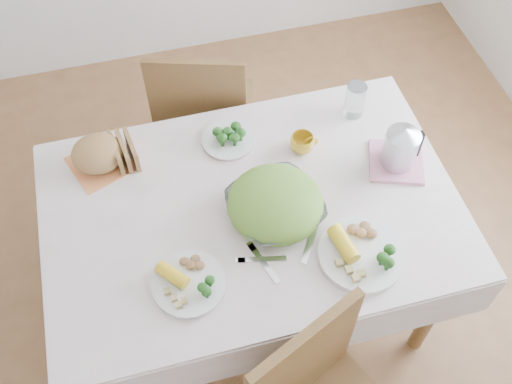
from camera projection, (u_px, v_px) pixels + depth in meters
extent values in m
plane|color=brown|center=(253.00, 299.00, 2.78)|extent=(3.60, 3.60, 0.00)
cube|color=brown|center=(253.00, 259.00, 2.48)|extent=(1.40, 0.90, 0.75)
cube|color=silver|center=(252.00, 208.00, 2.17)|extent=(1.50, 1.00, 0.01)
cube|color=brown|center=(206.00, 112.00, 2.84)|extent=(0.54, 0.54, 0.95)
imported|color=white|center=(275.00, 208.00, 2.11)|extent=(0.39, 0.39, 0.08)
cylinder|color=white|center=(189.00, 284.00, 1.97)|extent=(0.32, 0.32, 0.02)
cylinder|color=white|center=(361.00, 255.00, 2.03)|extent=(0.34, 0.34, 0.02)
cylinder|color=beige|center=(228.00, 140.00, 2.33)|extent=(0.21, 0.21, 0.02)
cube|color=#EB8646|center=(101.00, 164.00, 2.28)|extent=(0.27, 0.27, 0.00)
ellipsoid|color=olive|center=(98.00, 154.00, 2.23)|extent=(0.21, 0.20, 0.12)
imported|color=gold|center=(302.00, 143.00, 2.29)|extent=(0.10, 0.10, 0.07)
cylinder|color=white|center=(355.00, 102.00, 2.38)|extent=(0.09, 0.09, 0.15)
cube|color=pink|center=(396.00, 162.00, 2.27)|extent=(0.26, 0.26, 0.02)
cylinder|color=#B2B5BA|center=(402.00, 143.00, 2.18)|extent=(0.16, 0.16, 0.18)
cube|color=silver|center=(264.00, 263.00, 2.02)|extent=(0.07, 0.17, 0.00)
cube|color=silver|center=(311.00, 240.00, 2.08)|extent=(0.13, 0.18, 0.00)
cube|color=silver|center=(262.00, 259.00, 2.03)|extent=(0.17, 0.05, 0.00)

